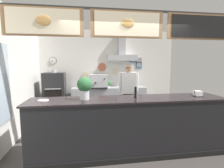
{
  "coord_description": "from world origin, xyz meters",
  "views": [
    {
      "loc": [
        -0.8,
        -3.39,
        1.74
      ],
      "look_at": [
        -0.15,
        0.86,
        1.21
      ],
      "focal_mm": 27.45,
      "sensor_mm": 36.0,
      "label": 1
    }
  ],
  "objects_px": {
    "potted_oregano": "(108,84)",
    "napkin_holder": "(198,94)",
    "pizza_oven": "(55,95)",
    "basil_vase": "(85,87)",
    "potted_thyme": "(130,83)",
    "pepper_grinder": "(135,92)",
    "shop_worker": "(128,94)",
    "condiment_plate": "(43,100)",
    "espresso_machine": "(99,81)"
  },
  "relations": [
    {
      "from": "pizza_oven",
      "to": "basil_vase",
      "type": "height_order",
      "value": "pizza_oven"
    },
    {
      "from": "pepper_grinder",
      "to": "basil_vase",
      "type": "relative_size",
      "value": 0.59
    },
    {
      "from": "espresso_machine",
      "to": "condiment_plate",
      "type": "distance_m",
      "value": 2.91
    },
    {
      "from": "potted_thyme",
      "to": "basil_vase",
      "type": "xyz_separation_m",
      "value": [
        -1.56,
        -2.7,
        0.26
      ]
    },
    {
      "from": "potted_thyme",
      "to": "napkin_holder",
      "type": "bearing_deg",
      "value": -76.22
    },
    {
      "from": "shop_worker",
      "to": "pizza_oven",
      "type": "bearing_deg",
      "value": -16.54
    },
    {
      "from": "potted_oregano",
      "to": "pepper_grinder",
      "type": "distance_m",
      "value": 2.73
    },
    {
      "from": "espresso_machine",
      "to": "potted_oregano",
      "type": "xyz_separation_m",
      "value": [
        0.34,
        0.04,
        -0.1
      ]
    },
    {
      "from": "basil_vase",
      "to": "pepper_grinder",
      "type": "bearing_deg",
      "value": -0.01
    },
    {
      "from": "basil_vase",
      "to": "condiment_plate",
      "type": "bearing_deg",
      "value": 179.13
    },
    {
      "from": "shop_worker",
      "to": "condiment_plate",
      "type": "height_order",
      "value": "shop_worker"
    },
    {
      "from": "condiment_plate",
      "to": "napkin_holder",
      "type": "xyz_separation_m",
      "value": [
        2.95,
        -0.03,
        0.04
      ]
    },
    {
      "from": "pizza_oven",
      "to": "potted_thyme",
      "type": "relative_size",
      "value": 6.09
    },
    {
      "from": "napkin_holder",
      "to": "espresso_machine",
      "type": "bearing_deg",
      "value": 123.39
    },
    {
      "from": "potted_oregano",
      "to": "shop_worker",
      "type": "bearing_deg",
      "value": -72.81
    },
    {
      "from": "pizza_oven",
      "to": "basil_vase",
      "type": "bearing_deg",
      "value": -69.22
    },
    {
      "from": "espresso_machine",
      "to": "condiment_plate",
      "type": "relative_size",
      "value": 3.18
    },
    {
      "from": "napkin_holder",
      "to": "basil_vase",
      "type": "height_order",
      "value": "basil_vase"
    },
    {
      "from": "pizza_oven",
      "to": "condiment_plate",
      "type": "height_order",
      "value": "pizza_oven"
    },
    {
      "from": "pepper_grinder",
      "to": "basil_vase",
      "type": "xyz_separation_m",
      "value": [
        -0.95,
        0.0,
        0.11
      ]
    },
    {
      "from": "potted_thyme",
      "to": "basil_vase",
      "type": "relative_size",
      "value": 0.62
    },
    {
      "from": "espresso_machine",
      "to": "napkin_holder",
      "type": "relative_size",
      "value": 3.65
    },
    {
      "from": "shop_worker",
      "to": "condiment_plate",
      "type": "xyz_separation_m",
      "value": [
        -1.9,
        -1.44,
        0.2
      ]
    },
    {
      "from": "pizza_oven",
      "to": "napkin_holder",
      "type": "bearing_deg",
      "value": -38.79
    },
    {
      "from": "pizza_oven",
      "to": "potted_thyme",
      "type": "height_order",
      "value": "pizza_oven"
    },
    {
      "from": "potted_oregano",
      "to": "basil_vase",
      "type": "bearing_deg",
      "value": -106.08
    },
    {
      "from": "pepper_grinder",
      "to": "condiment_plate",
      "type": "relative_size",
      "value": 1.31
    },
    {
      "from": "shop_worker",
      "to": "condiment_plate",
      "type": "distance_m",
      "value": 2.39
    },
    {
      "from": "potted_oregano",
      "to": "pepper_grinder",
      "type": "height_order",
      "value": "pepper_grinder"
    },
    {
      "from": "pizza_oven",
      "to": "napkin_holder",
      "type": "relative_size",
      "value": 9.55
    },
    {
      "from": "potted_oregano",
      "to": "condiment_plate",
      "type": "distance_m",
      "value": 3.1
    },
    {
      "from": "shop_worker",
      "to": "espresso_machine",
      "type": "height_order",
      "value": "shop_worker"
    },
    {
      "from": "pizza_oven",
      "to": "basil_vase",
      "type": "xyz_separation_m",
      "value": [
        0.97,
        -2.55,
        0.59
      ]
    },
    {
      "from": "pizza_oven",
      "to": "basil_vase",
      "type": "relative_size",
      "value": 3.75
    },
    {
      "from": "shop_worker",
      "to": "condiment_plate",
      "type": "bearing_deg",
      "value": 47.71
    },
    {
      "from": "pepper_grinder",
      "to": "condiment_plate",
      "type": "distance_m",
      "value": 1.67
    },
    {
      "from": "potted_oregano",
      "to": "basil_vase",
      "type": "height_order",
      "value": "basil_vase"
    },
    {
      "from": "pizza_oven",
      "to": "shop_worker",
      "type": "relative_size",
      "value": 0.93
    },
    {
      "from": "condiment_plate",
      "to": "basil_vase",
      "type": "bearing_deg",
      "value": -0.87
    },
    {
      "from": "potted_thyme",
      "to": "pepper_grinder",
      "type": "xyz_separation_m",
      "value": [
        -0.61,
        -2.7,
        0.15
      ]
    },
    {
      "from": "napkin_holder",
      "to": "condiment_plate",
      "type": "bearing_deg",
      "value": 179.42
    },
    {
      "from": "potted_oregano",
      "to": "napkin_holder",
      "type": "height_order",
      "value": "napkin_holder"
    },
    {
      "from": "potted_oregano",
      "to": "pizza_oven",
      "type": "bearing_deg",
      "value": -174.28
    },
    {
      "from": "condiment_plate",
      "to": "espresso_machine",
      "type": "bearing_deg",
      "value": 66.39
    },
    {
      "from": "potted_oregano",
      "to": "napkin_holder",
      "type": "xyz_separation_m",
      "value": [
        1.44,
        -2.74,
        0.1
      ]
    },
    {
      "from": "pizza_oven",
      "to": "pepper_grinder",
      "type": "bearing_deg",
      "value": -53.09
    },
    {
      "from": "espresso_machine",
      "to": "pepper_grinder",
      "type": "bearing_deg",
      "value": -79.43
    },
    {
      "from": "pizza_oven",
      "to": "espresso_machine",
      "type": "relative_size",
      "value": 2.61
    },
    {
      "from": "espresso_machine",
      "to": "pepper_grinder",
      "type": "xyz_separation_m",
      "value": [
        0.5,
        -2.68,
        0.07
      ]
    },
    {
      "from": "condiment_plate",
      "to": "napkin_holder",
      "type": "relative_size",
      "value": 1.15
    }
  ]
}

